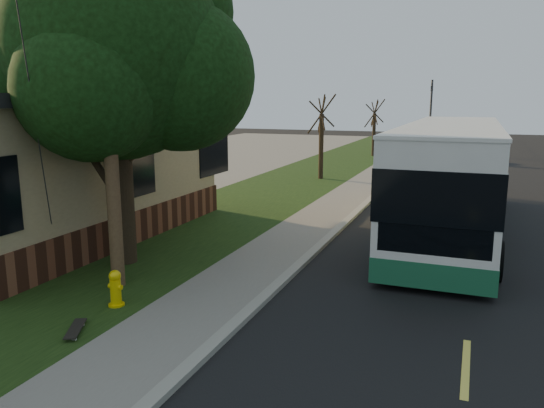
{
  "coord_description": "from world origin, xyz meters",
  "views": [
    {
      "loc": [
        3.91,
        -8.22,
        4.15
      ],
      "look_at": [
        -0.85,
        4.13,
        1.5
      ],
      "focal_mm": 35.0,
      "sensor_mm": 36.0,
      "label": 1
    }
  ],
  "objects": [
    {
      "name": "grass_verge",
      "position": [
        -4.5,
        10.0,
        0.04
      ],
      "size": [
        5.0,
        80.0,
        0.07
      ],
      "primitive_type": "cube",
      "color": "black",
      "rests_on": "ground"
    },
    {
      "name": "curb",
      "position": [
        0.0,
        10.0,
        0.06
      ],
      "size": [
        0.25,
        80.0,
        0.12
      ],
      "primitive_type": "cube",
      "color": "gray",
      "rests_on": "ground"
    },
    {
      "name": "transit_bus",
      "position": [
        3.22,
        9.08,
        1.8
      ],
      "size": [
        2.89,
        12.52,
        3.39
      ],
      "color": "silver",
      "rests_on": "ground"
    },
    {
      "name": "bare_tree_near",
      "position": [
        -3.5,
        18.0,
        2.15
      ],
      "size": [
        1.38,
        1.21,
        4.31
      ],
      "color": "black",
      "rests_on": "grass_verge"
    },
    {
      "name": "distant_car",
      "position": [
        1.81,
        29.33,
        0.66
      ],
      "size": [
        1.94,
        4.01,
        1.32
      ],
      "primitive_type": "imported",
      "rotation": [
        0.0,
        0.0,
        -0.1
      ],
      "color": "black",
      "rests_on": "ground"
    },
    {
      "name": "sidewalk",
      "position": [
        -1.0,
        10.0,
        0.04
      ],
      "size": [
        2.0,
        80.0,
        0.08
      ],
      "primitive_type": "cube",
      "color": "slate",
      "rests_on": "ground"
    },
    {
      "name": "skateboard_main",
      "position": [
        -2.5,
        -1.29,
        0.13
      ],
      "size": [
        0.59,
        0.86,
        0.08
      ],
      "color": "black",
      "rests_on": "grass_verge"
    },
    {
      "name": "dumpster",
      "position": [
        -9.08,
        4.77,
        0.65
      ],
      "size": [
        1.44,
        1.17,
        1.22
      ],
      "color": "black",
      "rests_on": "building_lot"
    },
    {
      "name": "traffic_signal",
      "position": [
        0.5,
        34.0,
        3.16
      ],
      "size": [
        0.18,
        0.22,
        5.5
      ],
      "color": "#2D2D30",
      "rests_on": "ground"
    },
    {
      "name": "ground",
      "position": [
        0.0,
        0.0,
        0.0
      ],
      "size": [
        120.0,
        120.0,
        0.0
      ],
      "primitive_type": "plane",
      "color": "black",
      "rests_on": "ground"
    },
    {
      "name": "fire_hydrant",
      "position": [
        -2.6,
        0.0,
        0.43
      ],
      "size": [
        0.32,
        0.32,
        0.74
      ],
      "color": "yellow",
      "rests_on": "grass_verge"
    },
    {
      "name": "utility_pole",
      "position": [
        -3.31,
        0.99,
        4.63
      ],
      "size": [
        2.86,
        3.21,
        9.07
      ],
      "color": "#473321",
      "rests_on": "ground"
    },
    {
      "name": "leafy_tree",
      "position": [
        -4.17,
        2.65,
        5.17
      ],
      "size": [
        6.3,
        6.0,
        7.8
      ],
      "color": "black",
      "rests_on": "grass_verge"
    },
    {
      "name": "bare_tree_far",
      "position": [
        -3.0,
        30.0,
        2.0
      ],
      "size": [
        1.38,
        1.21,
        4.03
      ],
      "color": "black",
      "rests_on": "grass_verge"
    },
    {
      "name": "building_lot",
      "position": [
        -14.5,
        10.0,
        0.02
      ],
      "size": [
        15.0,
        80.0,
        0.04
      ],
      "primitive_type": "cube",
      "color": "slate",
      "rests_on": "ground"
    },
    {
      "name": "road",
      "position": [
        4.0,
        10.0,
        0.01
      ],
      "size": [
        8.0,
        80.0,
        0.01
      ],
      "primitive_type": "cube",
      "color": "black",
      "rests_on": "ground"
    }
  ]
}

